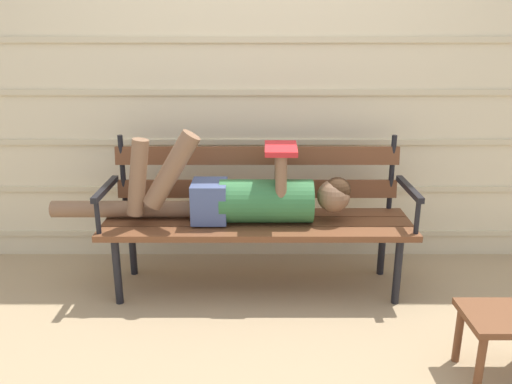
% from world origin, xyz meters
% --- Properties ---
extents(ground_plane, '(12.00, 12.00, 0.00)m').
position_xyz_m(ground_plane, '(0.00, 0.00, 0.00)').
color(ground_plane, tan).
extents(house_siding, '(4.93, 0.08, 2.56)m').
position_xyz_m(house_siding, '(0.00, 0.68, 1.28)').
color(house_siding, beige).
rests_on(house_siding, ground).
extents(park_bench, '(1.80, 0.49, 0.89)m').
position_xyz_m(park_bench, '(-0.00, 0.24, 0.48)').
color(park_bench, brown).
rests_on(park_bench, ground).
extents(reclining_person, '(1.75, 0.25, 0.55)m').
position_xyz_m(reclining_person, '(-0.10, 0.17, 0.59)').
color(reclining_person, '#33703D').
extents(footstool, '(0.38, 0.30, 0.32)m').
position_xyz_m(footstool, '(1.09, -0.67, 0.26)').
color(footstool, brown).
rests_on(footstool, ground).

